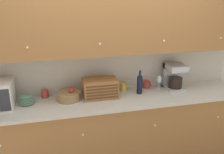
{
  "coord_description": "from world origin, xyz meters",
  "views": [
    {
      "loc": [
        -0.72,
        -3.12,
        2.18
      ],
      "look_at": [
        0.0,
        -0.22,
        1.16
      ],
      "focal_mm": 40.0,
      "sensor_mm": 36.0,
      "label": 1
    }
  ],
  "objects_px": {
    "bread_box": "(100,88)",
    "wine_bottle": "(140,83)",
    "wine_glass": "(159,80)",
    "fruit_basket": "(69,96)",
    "bowl_stack_on_counter": "(26,99)",
    "mug_blue_second": "(45,94)",
    "mug": "(147,84)",
    "coffee_maker": "(174,76)",
    "mug_patterned_third": "(124,87)"
  },
  "relations": [
    {
      "from": "bread_box",
      "to": "wine_bottle",
      "type": "height_order",
      "value": "wine_bottle"
    },
    {
      "from": "bread_box",
      "to": "wine_glass",
      "type": "bearing_deg",
      "value": 5.12
    },
    {
      "from": "fruit_basket",
      "to": "wine_bottle",
      "type": "bearing_deg",
      "value": -0.69
    },
    {
      "from": "bowl_stack_on_counter",
      "to": "bread_box",
      "type": "distance_m",
      "value": 0.9
    },
    {
      "from": "mug_blue_second",
      "to": "wine_bottle",
      "type": "bearing_deg",
      "value": -7.67
    },
    {
      "from": "mug",
      "to": "coffee_maker",
      "type": "bearing_deg",
      "value": -16.94
    },
    {
      "from": "bread_box",
      "to": "wine_bottle",
      "type": "bearing_deg",
      "value": -0.34
    },
    {
      "from": "coffee_maker",
      "to": "bread_box",
      "type": "bearing_deg",
      "value": -176.67
    },
    {
      "from": "bread_box",
      "to": "wine_bottle",
      "type": "xyz_separation_m",
      "value": [
        0.53,
        -0.0,
        0.02
      ]
    },
    {
      "from": "mug_blue_second",
      "to": "bread_box",
      "type": "bearing_deg",
      "value": -13.15
    },
    {
      "from": "mug",
      "to": "bread_box",
      "type": "bearing_deg",
      "value": -166.33
    },
    {
      "from": "bowl_stack_on_counter",
      "to": "bread_box",
      "type": "height_order",
      "value": "bread_box"
    },
    {
      "from": "bowl_stack_on_counter",
      "to": "wine_bottle",
      "type": "relative_size",
      "value": 0.63
    },
    {
      "from": "mug_patterned_third",
      "to": "coffee_maker",
      "type": "bearing_deg",
      "value": -6.91
    },
    {
      "from": "coffee_maker",
      "to": "wine_glass",
      "type": "bearing_deg",
      "value": 176.15
    },
    {
      "from": "mug_patterned_third",
      "to": "mug",
      "type": "height_order",
      "value": "mug_patterned_third"
    },
    {
      "from": "wine_bottle",
      "to": "mug",
      "type": "distance_m",
      "value": 0.26
    },
    {
      "from": "bowl_stack_on_counter",
      "to": "fruit_basket",
      "type": "height_order",
      "value": "fruit_basket"
    },
    {
      "from": "wine_bottle",
      "to": "coffee_maker",
      "type": "xyz_separation_m",
      "value": [
        0.52,
        0.06,
        0.04
      ]
    },
    {
      "from": "bowl_stack_on_counter",
      "to": "mug_patterned_third",
      "type": "xyz_separation_m",
      "value": [
        1.25,
        0.13,
        -0.0
      ]
    },
    {
      "from": "mug_blue_second",
      "to": "wine_glass",
      "type": "relative_size",
      "value": 0.49
    },
    {
      "from": "mug",
      "to": "wine_bottle",
      "type": "bearing_deg",
      "value": -134.21
    },
    {
      "from": "mug_blue_second",
      "to": "wine_glass",
      "type": "distance_m",
      "value": 1.53
    },
    {
      "from": "fruit_basket",
      "to": "bread_box",
      "type": "bearing_deg",
      "value": -1.16
    },
    {
      "from": "mug_patterned_third",
      "to": "wine_bottle",
      "type": "height_order",
      "value": "wine_bottle"
    },
    {
      "from": "mug_blue_second",
      "to": "bread_box",
      "type": "distance_m",
      "value": 0.71
    },
    {
      "from": "mug_blue_second",
      "to": "fruit_basket",
      "type": "distance_m",
      "value": 0.32
    },
    {
      "from": "bread_box",
      "to": "mug_blue_second",
      "type": "bearing_deg",
      "value": 166.85
    },
    {
      "from": "coffee_maker",
      "to": "mug",
      "type": "bearing_deg",
      "value": 163.06
    },
    {
      "from": "bowl_stack_on_counter",
      "to": "mug_patterned_third",
      "type": "distance_m",
      "value": 1.26
    },
    {
      "from": "mug",
      "to": "mug_patterned_third",
      "type": "bearing_deg",
      "value": -176.09
    },
    {
      "from": "wine_bottle",
      "to": "wine_glass",
      "type": "bearing_deg",
      "value": 14.13
    },
    {
      "from": "bowl_stack_on_counter",
      "to": "coffee_maker",
      "type": "relative_size",
      "value": 0.56
    },
    {
      "from": "bread_box",
      "to": "wine_glass",
      "type": "xyz_separation_m",
      "value": [
        0.84,
        0.08,
        0.02
      ]
    },
    {
      "from": "bowl_stack_on_counter",
      "to": "wine_bottle",
      "type": "distance_m",
      "value": 1.43
    },
    {
      "from": "mug_blue_second",
      "to": "bread_box",
      "type": "height_order",
      "value": "bread_box"
    },
    {
      "from": "fruit_basket",
      "to": "wine_glass",
      "type": "distance_m",
      "value": 1.24
    },
    {
      "from": "wine_bottle",
      "to": "mug_patterned_third",
      "type": "bearing_deg",
      "value": 139.73
    },
    {
      "from": "bread_box",
      "to": "wine_glass",
      "type": "distance_m",
      "value": 0.84
    },
    {
      "from": "fruit_basket",
      "to": "wine_glass",
      "type": "xyz_separation_m",
      "value": [
        1.24,
        0.07,
        0.08
      ]
    },
    {
      "from": "mug_patterned_third",
      "to": "bread_box",
      "type": "bearing_deg",
      "value": -157.54
    },
    {
      "from": "wine_bottle",
      "to": "coffee_maker",
      "type": "bearing_deg",
      "value": 7.01
    },
    {
      "from": "bowl_stack_on_counter",
      "to": "coffee_maker",
      "type": "xyz_separation_m",
      "value": [
        1.95,
        0.05,
        0.12
      ]
    },
    {
      "from": "wine_glass",
      "to": "coffee_maker",
      "type": "relative_size",
      "value": 0.57
    },
    {
      "from": "mug_blue_second",
      "to": "wine_bottle",
      "type": "relative_size",
      "value": 0.31
    },
    {
      "from": "wine_glass",
      "to": "mug_patterned_third",
      "type": "bearing_deg",
      "value": 171.77
    },
    {
      "from": "fruit_basket",
      "to": "bowl_stack_on_counter",
      "type": "bearing_deg",
      "value": 179.38
    },
    {
      "from": "bread_box",
      "to": "coffee_maker",
      "type": "distance_m",
      "value": 1.05
    },
    {
      "from": "bread_box",
      "to": "mug",
      "type": "xyz_separation_m",
      "value": [
        0.69,
        0.17,
        -0.07
      ]
    },
    {
      "from": "mug_patterned_third",
      "to": "coffee_maker",
      "type": "xyz_separation_m",
      "value": [
        0.7,
        -0.08,
        0.12
      ]
    }
  ]
}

